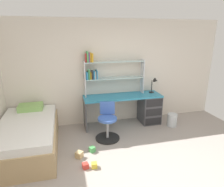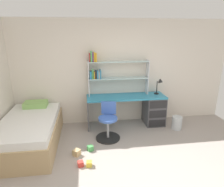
# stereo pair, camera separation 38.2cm
# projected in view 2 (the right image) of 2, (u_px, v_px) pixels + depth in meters

# --- Properties ---
(room_shell) EXTENTS (5.74, 6.04, 2.51)m
(room_shell) POSITION_uv_depth(u_px,v_px,m) (54.00, 89.00, 3.36)
(room_shell) COLOR silver
(room_shell) RESTS_ON ground_plane
(desk) EXTENTS (1.87, 0.55, 0.75)m
(desk) POSITION_uv_depth(u_px,v_px,m) (146.00, 108.00, 4.80)
(desk) COLOR teal
(desk) RESTS_ON ground_plane
(bookshelf_hutch) EXTENTS (1.43, 0.22, 1.04)m
(bookshelf_hutch) POSITION_uv_depth(u_px,v_px,m) (110.00, 71.00, 4.56)
(bookshelf_hutch) COLOR silver
(bookshelf_hutch) RESTS_ON desk
(desk_lamp) EXTENTS (0.20, 0.17, 0.38)m
(desk_lamp) POSITION_uv_depth(u_px,v_px,m) (160.00, 84.00, 4.71)
(desk_lamp) COLOR black
(desk_lamp) RESTS_ON desk
(swivel_chair) EXTENTS (0.52, 0.52, 0.78)m
(swivel_chair) POSITION_uv_depth(u_px,v_px,m) (108.00, 125.00, 4.16)
(swivel_chair) COLOR black
(swivel_chair) RESTS_ON ground_plane
(bed_platform) EXTENTS (1.06, 1.87, 0.70)m
(bed_platform) POSITION_uv_depth(u_px,v_px,m) (30.00, 132.00, 3.88)
(bed_platform) COLOR tan
(bed_platform) RESTS_ON ground_plane
(waste_bin) EXTENTS (0.24, 0.24, 0.31)m
(waste_bin) POSITION_uv_depth(u_px,v_px,m) (177.00, 123.00, 4.61)
(waste_bin) COLOR silver
(waste_bin) RESTS_ON ground_plane
(toy_block_red_1) EXTENTS (0.11, 0.11, 0.09)m
(toy_block_red_1) POSITION_uv_depth(u_px,v_px,m) (81.00, 164.00, 3.32)
(toy_block_red_1) COLOR red
(toy_block_red_1) RESTS_ON ground_plane
(toy_block_natural_2) EXTENTS (0.16, 0.16, 0.12)m
(toy_block_natural_2) POSITION_uv_depth(u_px,v_px,m) (77.00, 153.00, 3.62)
(toy_block_natural_2) COLOR tan
(toy_block_natural_2) RESTS_ON ground_plane
(toy_block_yellow_3) EXTENTS (0.10, 0.10, 0.09)m
(toy_block_yellow_3) POSITION_uv_depth(u_px,v_px,m) (89.00, 164.00, 3.32)
(toy_block_yellow_3) COLOR gold
(toy_block_yellow_3) RESTS_ON ground_plane
(toy_block_green_4) EXTENTS (0.13, 0.13, 0.10)m
(toy_block_green_4) POSITION_uv_depth(u_px,v_px,m) (90.00, 148.00, 3.77)
(toy_block_green_4) COLOR #479E51
(toy_block_green_4) RESTS_ON ground_plane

